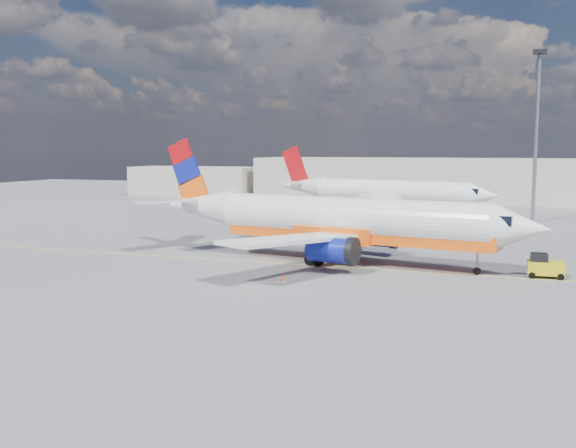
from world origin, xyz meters
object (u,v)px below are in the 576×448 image
(second_jet, at_px, (385,193))
(gse_tug, at_px, (545,266))
(main_jet, at_px, (338,221))
(traffic_cone, at_px, (282,278))

(second_jet, xyz_separation_m, gse_tug, (19.78, -39.65, -2.54))
(main_jet, bearing_deg, second_jet, 103.94)
(second_jet, bearing_deg, traffic_cone, -75.22)
(main_jet, height_order, gse_tug, main_jet)
(second_jet, relative_size, traffic_cone, 62.95)
(gse_tug, height_order, traffic_cone, gse_tug)
(gse_tug, xyz_separation_m, traffic_cone, (-18.68, -7.84, -0.63))
(main_jet, height_order, traffic_cone, main_jet)
(main_jet, relative_size, second_jet, 1.06)
(gse_tug, relative_size, traffic_cone, 5.00)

